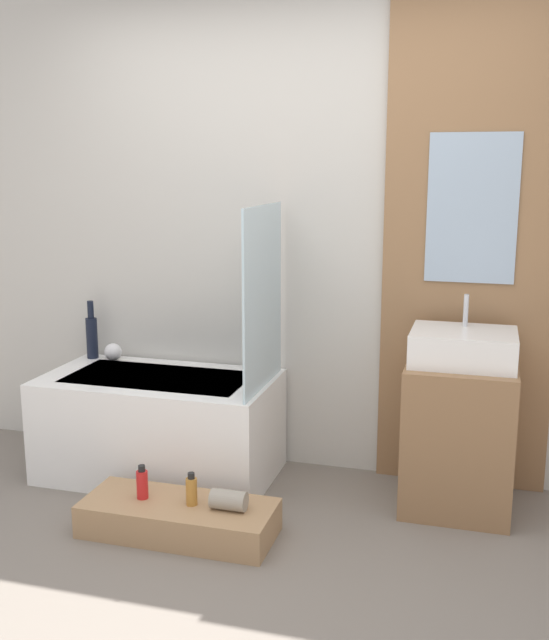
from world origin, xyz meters
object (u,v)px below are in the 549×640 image
sink (463,347)px  vase_round_light (113,352)px  vase_tall_dark (92,335)px  bottle_soap_secondary (192,490)px  bottle_soap_primary (142,484)px  wooden_step_bench (179,518)px  bathtub (160,425)px

sink → vase_round_light: 1.96m
vase_tall_dark → bottle_soap_secondary: bearing=-41.7°
vase_round_light → bottle_soap_primary: vase_round_light is taller
vase_round_light → sink: bearing=-5.3°
vase_round_light → vase_tall_dark: bearing=173.1°
sink → wooden_step_bench: bearing=-151.5°
sink → vase_tall_dark: (-2.08, 0.20, -0.12)m
vase_round_light → bottle_soap_primary: bearing=-55.5°
vase_tall_dark → vase_round_light: (0.14, -0.02, -0.09)m
bathtub → vase_tall_dark: (-0.53, 0.25, 0.41)m
vase_round_light → bottle_soap_secondary: 1.22m
bottle_soap_secondary → wooden_step_bench: bearing=180.0°
bathtub → bottle_soap_primary: (0.18, -0.59, -0.05)m
sink → vase_round_light: bearing=174.7°
bottle_soap_secondary → vase_tall_dark: bearing=138.3°
bottle_soap_primary → vase_round_light: bearing=124.5°
bottle_soap_primary → bathtub: bearing=106.9°
vase_round_light → bottle_soap_primary: 1.08m
vase_tall_dark → vase_round_light: 0.17m
wooden_step_bench → vase_round_light: (-0.75, 0.83, 0.52)m
bathtub → wooden_step_bench: bathtub is taller
bathtub → bottle_soap_secondary: size_ratio=8.03×
sink → bathtub: bearing=-177.9°
sink → vase_round_light: sink is taller
bathtub → vase_tall_dark: bearing=154.4°
wooden_step_bench → bottle_soap_primary: bottle_soap_primary is taller
wooden_step_bench → vase_tall_dark: (-0.89, 0.85, 0.61)m
bottle_soap_secondary → bathtub: bearing=125.5°
bathtub → wooden_step_bench: 0.72m
bathtub → vase_tall_dark: 0.72m
vase_tall_dark → vase_round_light: bearing=-6.9°
wooden_step_bench → bottle_soap_primary: 0.23m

